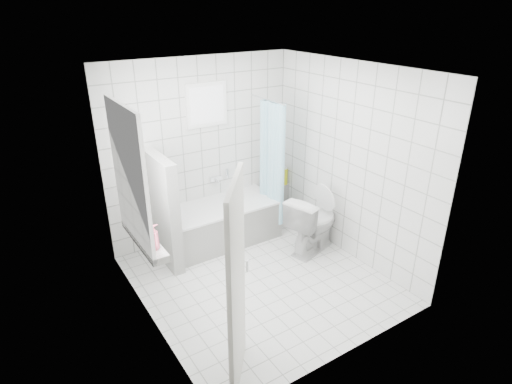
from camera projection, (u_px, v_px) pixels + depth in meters
ground at (259, 280)px, 5.43m from camera, size 3.00×3.00×0.00m
ceiling at (260, 69)px, 4.37m from camera, size 3.00×3.00×0.00m
wall_back at (202, 151)px, 6.05m from camera, size 2.80×0.02×2.60m
wall_front at (354, 242)px, 3.75m from camera, size 2.80×0.02×2.60m
wall_left at (141, 216)px, 4.20m from camera, size 0.02×3.00×2.60m
wall_right at (349, 163)px, 5.59m from camera, size 0.02×3.00×2.60m
window_left at (132, 177)px, 4.33m from camera, size 0.01×0.90×1.40m
window_back at (207, 105)px, 5.80m from camera, size 0.50×0.01×0.50m
window_sill at (144, 240)px, 4.66m from camera, size 0.18×1.02×0.08m
door at (237, 289)px, 3.63m from camera, size 0.53×0.65×2.00m
bathtub at (222, 223)px, 6.21m from camera, size 1.64×0.77×0.58m
partition_wall at (163, 211)px, 5.55m from camera, size 0.15×0.85×1.50m
tiled_ledge at (279, 199)px, 7.02m from camera, size 0.40×0.24×0.55m
toilet at (313, 223)px, 5.93m from camera, size 0.93×0.69×0.84m
curtain_rod at (267, 100)px, 5.87m from camera, size 0.02×0.80×0.02m
shower_curtain at (272, 164)px, 6.14m from camera, size 0.14×0.48×1.78m
tub_faucet at (216, 178)px, 6.29m from camera, size 0.18×0.06×0.06m
sill_bottles at (145, 228)px, 4.57m from camera, size 0.13×0.74×0.29m
ledge_bottles at (281, 176)px, 6.85m from camera, size 0.13×0.18×0.27m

